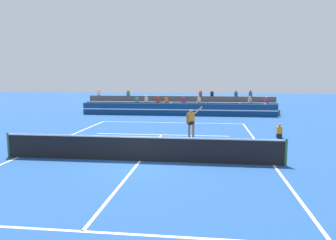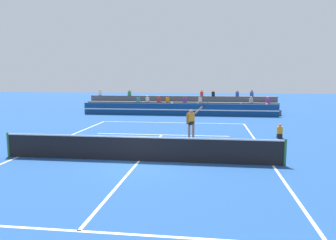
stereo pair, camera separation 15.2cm
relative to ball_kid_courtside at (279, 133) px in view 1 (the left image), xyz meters
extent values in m
plane|color=navy|center=(-6.97, -6.17, -0.33)|extent=(120.00, 120.00, 0.00)
cube|color=white|center=(-6.97, 5.73, -0.33)|extent=(11.00, 0.10, 0.01)
cube|color=white|center=(-12.47, -6.17, -0.33)|extent=(0.10, 23.80, 0.01)
cube|color=white|center=(-1.47, -6.17, -0.33)|extent=(0.10, 23.80, 0.01)
cube|color=white|center=(-6.97, -12.60, -0.33)|extent=(8.25, 0.10, 0.01)
cube|color=white|center=(-6.97, 0.26, -0.33)|extent=(8.25, 0.10, 0.01)
cube|color=white|center=(-6.97, -6.17, -0.33)|extent=(0.10, 12.85, 0.01)
cylinder|color=#2D6B38|center=(-12.92, -6.17, 0.22)|extent=(0.10, 0.10, 1.10)
cylinder|color=#2D6B38|center=(-1.02, -6.17, 0.22)|extent=(0.10, 0.10, 1.10)
cube|color=black|center=(-6.97, -6.17, 0.17)|extent=(11.90, 0.02, 1.00)
cube|color=white|center=(-6.97, -6.17, 0.70)|extent=(11.90, 0.04, 0.06)
cube|color=navy|center=(-6.97, 10.53, 0.22)|extent=(18.00, 0.24, 1.10)
cube|color=white|center=(-6.97, 10.40, 0.22)|extent=(18.00, 0.02, 0.10)
cube|color=#4C515B|center=(-6.97, 11.81, -0.06)|extent=(18.75, 0.95, 0.55)
cube|color=yellow|center=(1.13, 11.63, 0.44)|extent=(0.32, 0.22, 0.44)
sphere|color=beige|center=(1.13, 11.63, 0.76)|extent=(0.18, 0.18, 0.18)
cube|color=black|center=(-8.37, 11.63, 0.44)|extent=(0.32, 0.22, 0.44)
sphere|color=#9E7051|center=(-8.37, 11.63, 0.76)|extent=(0.18, 0.18, 0.18)
cube|color=teal|center=(-5.21, 11.63, 0.44)|extent=(0.32, 0.22, 0.44)
sphere|color=#9E7051|center=(-5.21, 11.63, 0.76)|extent=(0.18, 0.18, 0.18)
cube|color=pink|center=(-7.69, 11.63, 0.44)|extent=(0.32, 0.22, 0.44)
sphere|color=beige|center=(-7.69, 11.63, 0.76)|extent=(0.18, 0.18, 0.18)
cube|color=#2D4CA5|center=(-13.93, 11.63, 0.44)|extent=(0.32, 0.22, 0.44)
sphere|color=brown|center=(-13.93, 11.63, 0.76)|extent=(0.18, 0.18, 0.18)
cube|color=black|center=(-1.19, 11.63, 0.44)|extent=(0.32, 0.22, 0.44)
sphere|color=#9E7051|center=(-1.19, 11.63, 0.76)|extent=(0.18, 0.18, 0.18)
cube|color=#4C515B|center=(-6.97, 12.76, 0.22)|extent=(18.75, 0.95, 1.10)
cube|color=teal|center=(-11.20, 12.58, 0.99)|extent=(0.32, 0.22, 0.44)
sphere|color=brown|center=(-11.20, 12.58, 1.31)|extent=(0.18, 0.18, 0.18)
cube|color=purple|center=(-6.55, 12.58, 0.99)|extent=(0.32, 0.22, 0.44)
sphere|color=brown|center=(-6.55, 12.58, 1.31)|extent=(0.18, 0.18, 0.18)
cube|color=silver|center=(-5.04, 12.58, 0.99)|extent=(0.32, 0.22, 0.44)
sphere|color=#9E7051|center=(-5.04, 12.58, 1.31)|extent=(0.18, 0.18, 0.18)
cube|color=purple|center=(1.35, 12.58, 0.99)|extent=(0.32, 0.22, 0.44)
sphere|color=tan|center=(1.35, 12.58, 1.31)|extent=(0.18, 0.18, 0.18)
cube|color=#B2B2B7|center=(-0.18, 12.58, 0.99)|extent=(0.32, 0.22, 0.44)
sphere|color=beige|center=(-0.18, 12.58, 1.31)|extent=(0.18, 0.18, 0.18)
cube|color=silver|center=(-10.26, 12.58, 0.99)|extent=(0.32, 0.22, 0.44)
sphere|color=beige|center=(-10.26, 12.58, 1.31)|extent=(0.18, 0.18, 0.18)
cube|color=red|center=(-9.11, 12.58, 0.99)|extent=(0.32, 0.22, 0.44)
sphere|color=#9E7051|center=(-9.11, 12.58, 1.31)|extent=(0.18, 0.18, 0.18)
cube|color=orange|center=(-8.24, 12.58, 0.99)|extent=(0.32, 0.22, 0.44)
sphere|color=brown|center=(-8.24, 12.58, 1.31)|extent=(0.18, 0.18, 0.18)
cube|color=#4C515B|center=(-6.97, 13.71, 0.49)|extent=(18.75, 0.95, 1.65)
cube|color=black|center=(-3.78, 13.53, 1.54)|extent=(0.32, 0.22, 0.44)
sphere|color=beige|center=(-3.78, 13.53, 1.86)|extent=(0.18, 0.18, 0.18)
cube|color=silver|center=(-15.46, 13.53, 1.54)|extent=(0.32, 0.22, 0.44)
sphere|color=tan|center=(-15.46, 13.53, 1.86)|extent=(0.18, 0.18, 0.18)
cube|color=#2D4CA5|center=(-0.03, 13.53, 1.54)|extent=(0.32, 0.22, 0.44)
sphere|color=brown|center=(-0.03, 13.53, 1.86)|extent=(0.18, 0.18, 0.18)
cube|color=red|center=(-4.92, 13.53, 1.54)|extent=(0.32, 0.22, 0.44)
sphere|color=tan|center=(-4.92, 13.53, 1.86)|extent=(0.18, 0.18, 0.18)
cube|color=#2D4CA5|center=(-1.43, 13.53, 1.54)|extent=(0.32, 0.22, 0.44)
sphere|color=tan|center=(-1.43, 13.53, 1.86)|extent=(0.18, 0.18, 0.18)
cube|color=#338C4C|center=(-12.33, 13.53, 1.54)|extent=(0.32, 0.22, 0.44)
sphere|color=tan|center=(-12.33, 13.53, 1.86)|extent=(0.18, 0.18, 0.18)
cube|color=black|center=(0.00, 0.00, -0.27)|extent=(0.28, 0.36, 0.12)
cube|color=black|center=(0.00, 0.00, -0.15)|extent=(0.28, 0.24, 0.18)
cube|color=orange|center=(0.00, 0.00, 0.14)|extent=(0.30, 0.18, 0.40)
sphere|color=#9E7051|center=(0.00, 0.00, 0.43)|extent=(0.17, 0.17, 0.17)
cylinder|color=#9E7051|center=(-5.19, -0.99, 0.12)|extent=(0.14, 0.14, 0.90)
cylinder|color=#9E7051|center=(-4.96, -0.97, 0.12)|extent=(0.14, 0.14, 0.90)
cube|color=black|center=(-5.09, -0.97, 0.61)|extent=(0.37, 0.32, 0.20)
cube|color=orange|center=(-5.09, -0.97, 0.91)|extent=(0.41, 0.33, 0.56)
sphere|color=#9E7051|center=(-5.09, -0.97, 1.27)|extent=(0.22, 0.22, 0.22)
cube|color=white|center=(-5.21, -0.96, -0.29)|extent=(0.22, 0.29, 0.09)
cube|color=white|center=(-4.98, -0.94, -0.29)|extent=(0.22, 0.29, 0.09)
cylinder|color=#9E7051|center=(-5.31, -1.07, 0.85)|extent=(0.09, 0.09, 0.56)
cylinder|color=#9E7051|center=(-4.69, -0.78, 1.32)|extent=(0.51, 0.30, 0.45)
cylinder|color=black|center=(-4.41, -0.65, 1.58)|extent=(0.19, 0.11, 0.17)
torus|color=black|center=(-4.28, -0.59, 1.69)|extent=(0.40, 0.21, 0.43)
sphere|color=#C6DB33|center=(-8.22, -1.00, -0.30)|extent=(0.07, 0.07, 0.07)
camera|label=1|loc=(-4.14, -19.43, 3.20)|focal=35.00mm
camera|label=2|loc=(-3.99, -19.41, 3.20)|focal=35.00mm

